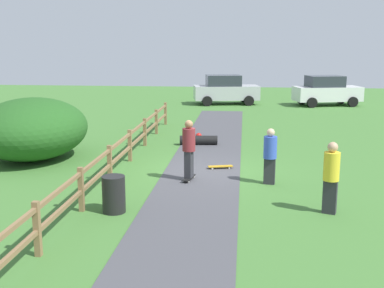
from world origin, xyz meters
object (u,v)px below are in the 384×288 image
object	(u,v)px
skater_fallen	(199,140)
bystander_blue	(270,154)
skateboard_loose	(220,166)
bystander_yellow	(331,174)
parked_car_silver	(225,90)
trash_bin	(114,194)
skater_riding	(189,147)
parked_car_white	(327,91)
bush_large	(32,129)

from	to	relation	value
skater_fallen	bystander_blue	size ratio (longest dim) A/B	0.93
skateboard_loose	bystander_yellow	distance (m)	4.88
parked_car_silver	skater_fallen	bearing A→B (deg)	-92.39
trash_bin	skater_riding	xyz separation A→B (m)	(1.49, 2.92, 0.57)
bystander_blue	parked_car_white	bearing A→B (deg)	76.30
skater_riding	parked_car_silver	xyz separation A→B (m)	(0.35, 18.32, -0.06)
bush_large	parked_car_silver	world-z (taller)	bush_large
skateboard_loose	skater_fallen	bearing A→B (deg)	105.76
parked_car_white	skater_riding	bearing A→B (deg)	-110.49
bush_large	bystander_yellow	distance (m)	10.53
skateboard_loose	bystander_yellow	size ratio (longest dim) A/B	0.47
bystander_blue	skater_riding	bearing A→B (deg)	177.98
bush_large	skateboard_loose	distance (m)	6.75
trash_bin	parked_car_white	distance (m)	22.82
skater_fallen	parked_car_silver	size ratio (longest dim) A/B	0.34
skater_fallen	skateboard_loose	bearing A→B (deg)	-74.24
trash_bin	skater_riding	distance (m)	3.33
skateboard_loose	bystander_blue	distance (m)	2.29
bystander_yellow	parked_car_white	xyz separation A→B (m)	(3.17, 20.76, -0.01)
skater_riding	parked_car_silver	size ratio (longest dim) A/B	0.41
bush_large	bystander_yellow	bearing A→B (deg)	-26.26
skateboard_loose	bush_large	bearing A→B (deg)	173.44
skater_riding	trash_bin	bearing A→B (deg)	-117.08
bush_large	skater_fallen	distance (m)	6.39
skater_fallen	skateboard_loose	world-z (taller)	skater_fallen
skater_fallen	skateboard_loose	size ratio (longest dim) A/B	1.85
bystander_yellow	parked_car_white	size ratio (longest dim) A/B	0.39
skater_fallen	bush_large	bearing A→B (deg)	-151.72
bush_large	bystander_blue	distance (m)	8.45
trash_bin	bystander_yellow	size ratio (longest dim) A/B	0.51
bystander_blue	parked_car_white	size ratio (longest dim) A/B	0.36
bush_large	skater_riding	distance (m)	6.18
skateboard_loose	parked_car_white	distance (m)	17.91
trash_bin	skateboard_loose	bearing A→B (deg)	61.64
skater_riding	parked_car_white	size ratio (longest dim) A/B	0.40
bush_large	skater_riding	xyz separation A→B (m)	(5.77, -2.21, -0.05)
skater_riding	parked_car_silver	bearing A→B (deg)	88.90
trash_bin	skater_fallen	distance (m)	8.24
parked_car_white	bystander_yellow	bearing A→B (deg)	-98.68
skateboard_loose	parked_car_silver	size ratio (longest dim) A/B	0.19
trash_bin	parked_car_silver	size ratio (longest dim) A/B	0.20
skateboard_loose	bystander_blue	bearing A→B (deg)	-45.74
parked_car_white	bystander_blue	bearing A→B (deg)	-103.70
bystander_blue	parked_car_white	xyz separation A→B (m)	(4.49, 18.40, 0.07)
bush_large	bystander_blue	bearing A→B (deg)	-15.77
bystander_yellow	skater_riding	bearing A→B (deg)	146.34
bystander_yellow	parked_car_white	distance (m)	21.00
bystander_yellow	skater_fallen	bearing A→B (deg)	116.82
bush_large	skateboard_loose	bearing A→B (deg)	-6.56
skater_riding	bystander_yellow	distance (m)	4.42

